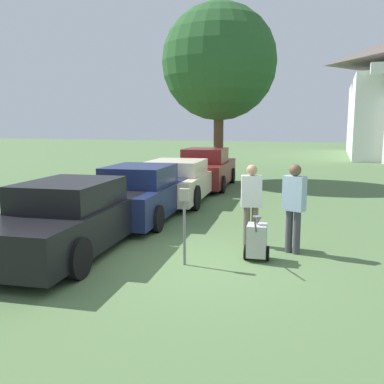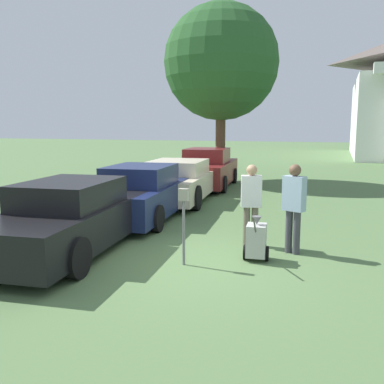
{
  "view_description": "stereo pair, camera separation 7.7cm",
  "coord_description": "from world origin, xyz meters",
  "px_view_note": "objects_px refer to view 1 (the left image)",
  "views": [
    {
      "loc": [
        2.52,
        -7.21,
        2.52
      ],
      "look_at": [
        -0.33,
        1.41,
        1.1
      ],
      "focal_mm": 40.0,
      "sensor_mm": 36.0,
      "label": 1
    },
    {
      "loc": [
        2.59,
        -7.18,
        2.52
      ],
      "look_at": [
        -0.33,
        1.41,
        1.1
      ],
      "focal_mm": 40.0,
      "sensor_mm": 36.0,
      "label": 2
    }
  ],
  "objects_px": {
    "person_supervisor": "(294,203)",
    "equipment_cart": "(257,240)",
    "parked_car_maroon": "(206,169)",
    "parked_car_black": "(75,217)",
    "parked_car_navy": "(142,194)",
    "parking_meter": "(184,212)",
    "parked_car_cream": "(178,181)",
    "person_worker": "(251,200)"
  },
  "relations": [
    {
      "from": "parked_car_cream",
      "to": "person_supervisor",
      "type": "xyz_separation_m",
      "value": [
        4.23,
        -4.92,
        0.36
      ]
    },
    {
      "from": "parked_car_black",
      "to": "person_worker",
      "type": "bearing_deg",
      "value": 18.24
    },
    {
      "from": "parked_car_navy",
      "to": "person_supervisor",
      "type": "relative_size",
      "value": 2.75
    },
    {
      "from": "parked_car_black",
      "to": "parked_car_navy",
      "type": "bearing_deg",
      "value": 84.63
    },
    {
      "from": "parked_car_maroon",
      "to": "equipment_cart",
      "type": "relative_size",
      "value": 4.78
    },
    {
      "from": "parked_car_black",
      "to": "parked_car_maroon",
      "type": "xyz_separation_m",
      "value": [
        -0.0,
        9.42,
        0.05
      ]
    },
    {
      "from": "parking_meter",
      "to": "equipment_cart",
      "type": "distance_m",
      "value": 1.5
    },
    {
      "from": "person_worker",
      "to": "parked_car_navy",
      "type": "bearing_deg",
      "value": -42.86
    },
    {
      "from": "parked_car_cream",
      "to": "parked_car_maroon",
      "type": "xyz_separation_m",
      "value": [
        -0.0,
        3.35,
        0.07
      ]
    },
    {
      "from": "person_worker",
      "to": "parked_car_cream",
      "type": "bearing_deg",
      "value": -69.17
    },
    {
      "from": "parked_car_navy",
      "to": "person_supervisor",
      "type": "bearing_deg",
      "value": -31.37
    },
    {
      "from": "person_worker",
      "to": "person_supervisor",
      "type": "relative_size",
      "value": 0.97
    },
    {
      "from": "parked_car_cream",
      "to": "equipment_cart",
      "type": "relative_size",
      "value": 5.17
    },
    {
      "from": "parked_car_cream",
      "to": "equipment_cart",
      "type": "bearing_deg",
      "value": -62.37
    },
    {
      "from": "parked_car_black",
      "to": "equipment_cart",
      "type": "xyz_separation_m",
      "value": [
        3.63,
        0.49,
        -0.29
      ]
    },
    {
      "from": "parked_car_navy",
      "to": "parked_car_cream",
      "type": "relative_size",
      "value": 0.95
    },
    {
      "from": "person_worker",
      "to": "equipment_cart",
      "type": "height_order",
      "value": "person_worker"
    },
    {
      "from": "parked_car_black",
      "to": "person_supervisor",
      "type": "distance_m",
      "value": 4.4
    },
    {
      "from": "parked_car_cream",
      "to": "person_worker",
      "type": "height_order",
      "value": "person_worker"
    },
    {
      "from": "parked_car_navy",
      "to": "parking_meter",
      "type": "height_order",
      "value": "parked_car_navy"
    },
    {
      "from": "parked_car_navy",
      "to": "equipment_cart",
      "type": "bearing_deg",
      "value": -42.34
    },
    {
      "from": "person_worker",
      "to": "equipment_cart",
      "type": "xyz_separation_m",
      "value": [
        0.3,
        -0.97,
        -0.59
      ]
    },
    {
      "from": "parked_car_cream",
      "to": "parking_meter",
      "type": "height_order",
      "value": "parking_meter"
    },
    {
      "from": "parked_car_navy",
      "to": "parking_meter",
      "type": "relative_size",
      "value": 3.48
    },
    {
      "from": "parked_car_black",
      "to": "parked_car_navy",
      "type": "distance_m",
      "value": 3.22
    },
    {
      "from": "parked_car_maroon",
      "to": "person_supervisor",
      "type": "distance_m",
      "value": 9.29
    },
    {
      "from": "parked_car_cream",
      "to": "parked_car_maroon",
      "type": "height_order",
      "value": "parked_car_maroon"
    },
    {
      "from": "parked_car_cream",
      "to": "person_supervisor",
      "type": "relative_size",
      "value": 2.91
    },
    {
      "from": "parked_car_navy",
      "to": "person_worker",
      "type": "xyz_separation_m",
      "value": [
        3.33,
        -1.76,
        0.31
      ]
    },
    {
      "from": "parked_car_navy",
      "to": "parked_car_maroon",
      "type": "xyz_separation_m",
      "value": [
        -0.0,
        6.2,
        0.06
      ]
    },
    {
      "from": "parked_car_black",
      "to": "parked_car_cream",
      "type": "xyz_separation_m",
      "value": [
        -0.0,
        6.07,
        -0.02
      ]
    },
    {
      "from": "parked_car_cream",
      "to": "person_worker",
      "type": "xyz_separation_m",
      "value": [
        3.33,
        -4.62,
        0.32
      ]
    },
    {
      "from": "parked_car_black",
      "to": "parking_meter",
      "type": "bearing_deg",
      "value": -10.2
    },
    {
      "from": "parked_car_cream",
      "to": "parking_meter",
      "type": "bearing_deg",
      "value": -74.22
    },
    {
      "from": "parked_car_black",
      "to": "parked_car_navy",
      "type": "height_order",
      "value": "parked_car_navy"
    },
    {
      "from": "parked_car_maroon",
      "to": "parking_meter",
      "type": "distance_m",
      "value": 9.93
    },
    {
      "from": "person_supervisor",
      "to": "equipment_cart",
      "type": "xyz_separation_m",
      "value": [
        -0.6,
        -0.67,
        -0.63
      ]
    },
    {
      "from": "parked_car_cream",
      "to": "parking_meter",
      "type": "distance_m",
      "value": 6.74
    },
    {
      "from": "parked_car_maroon",
      "to": "parking_meter",
      "type": "height_order",
      "value": "parked_car_maroon"
    },
    {
      "from": "parked_car_maroon",
      "to": "equipment_cart",
      "type": "height_order",
      "value": "parked_car_maroon"
    },
    {
      "from": "parked_car_maroon",
      "to": "parked_car_black",
      "type": "bearing_deg",
      "value": -95.37
    },
    {
      "from": "parking_meter",
      "to": "person_supervisor",
      "type": "distance_m",
      "value": 2.26
    }
  ]
}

